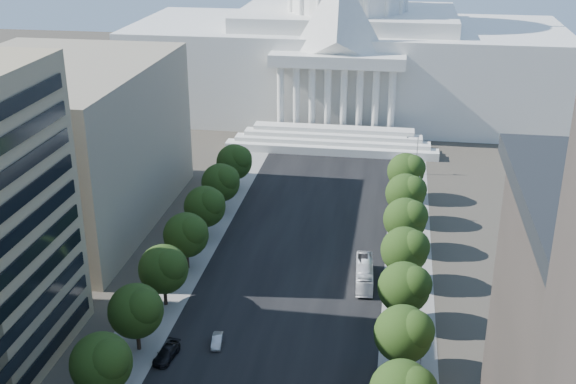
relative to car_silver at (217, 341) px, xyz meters
The scene contains 25 objects.
road_asphalt 28.32m from the car_silver, 74.62° to the left, with size 30.00×260.00×0.01m, color black.
sidewalk_left 29.63m from the car_silver, 112.83° to the left, with size 8.00×260.00×0.02m, color gray.
sidewalk_right 38.06m from the car_silver, 45.84° to the left, with size 8.00×260.00×0.02m, color gray.
capitol 123.94m from the car_silver, 86.48° to the left, with size 120.00×56.00×73.00m.
office_block_left_far 56.89m from the car_silver, 137.35° to the left, with size 38.00×52.00×30.00m, color gray.
tree_l_d 18.93m from the car_silver, 124.28° to the right, with size 7.79×7.60×9.97m.
tree_l_e 12.05m from the car_silver, 164.10° to the right, with size 7.79×7.60×9.97m.
tree_l_f 14.82m from the car_silver, 138.10° to the left, with size 7.79×7.60×9.97m.
tree_l_g 24.13m from the car_silver, 115.69° to the left, with size 7.79×7.60×9.97m.
tree_l_h 35.11m from the car_silver, 107.05° to the left, with size 7.79×7.60×9.97m.
tree_l_i 46.60m from the car_silver, 102.68° to the left, with size 7.79×7.60×9.97m.
tree_l_j 58.29m from the car_silver, 100.08° to the left, with size 7.79×7.60×9.97m.
tree_r_e 26.65m from the car_silver, ahead, with size 7.79×7.60×9.97m.
tree_r_f 28.01m from the car_silver, 19.41° to the left, with size 7.79×7.60×9.97m.
tree_r_g 33.87m from the car_silver, 39.24° to the left, with size 7.79×7.60×9.97m.
tree_r_h 42.40m from the car_silver, 52.02° to the left, with size 7.79×7.60×9.97m.
tree_r_i 52.31m from the car_silver, 60.19° to the left, with size 7.79×7.60×9.97m.
tree_r_j 62.95m from the car_silver, 65.65° to the left, with size 7.79×7.60×9.97m.
streetlight_c 28.03m from the car_silver, ahead, with size 2.61×0.44×9.00m.
streetlight_d 35.72m from the car_silver, 39.13° to the left, with size 2.61×0.44×9.00m.
streetlight_e 54.92m from the car_silver, 59.91° to the left, with size 2.61×0.44×9.00m.
streetlight_f 77.50m from the car_silver, 69.24° to the left, with size 2.61×0.44×9.00m.
car_silver is the anchor object (origin of this frame).
car_dark_b 7.35m from the car_silver, 144.56° to the right, with size 2.22×5.45×1.58m, color black.
city_bus 28.57m from the car_silver, 47.33° to the left, with size 2.67×11.42×3.18m, color silver.
Camera 1 is at (15.60, -20.27, 58.43)m, focal length 45.00 mm.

